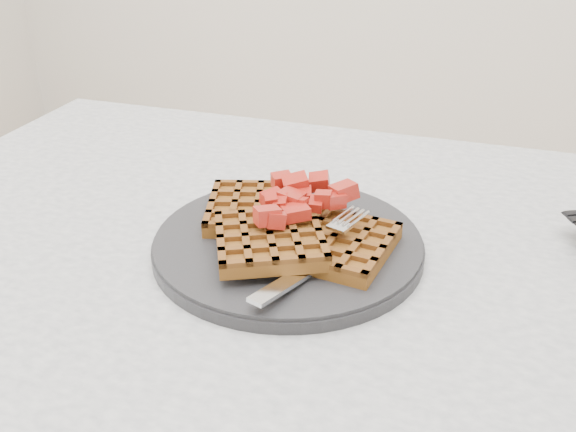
{
  "coord_description": "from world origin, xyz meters",
  "views": [
    {
      "loc": [
        0.07,
        -0.5,
        1.09
      ],
      "look_at": [
        -0.1,
        0.03,
        0.79
      ],
      "focal_mm": 40.0,
      "sensor_mm": 36.0,
      "label": 1
    }
  ],
  "objects": [
    {
      "name": "waffles",
      "position": [
        -0.1,
        0.03,
        0.78
      ],
      "size": [
        0.22,
        0.21,
        0.03
      ],
      "color": "brown",
      "rests_on": "plate"
    },
    {
      "name": "plate",
      "position": [
        -0.1,
        0.03,
        0.76
      ],
      "size": [
        0.27,
        0.27,
        0.02
      ],
      "primitive_type": "cylinder",
      "color": "black",
      "rests_on": "table"
    },
    {
      "name": "table",
      "position": [
        0.0,
        0.0,
        0.64
      ],
      "size": [
        1.2,
        0.8,
        0.75
      ],
      "color": "silver",
      "rests_on": "ground"
    },
    {
      "name": "fork",
      "position": [
        -0.06,
        -0.01,
        0.77
      ],
      "size": [
        0.08,
        0.18,
        0.02
      ],
      "primitive_type": null,
      "rotation": [
        0.0,
        0.0,
        -0.32
      ],
      "color": "silver",
      "rests_on": "plate"
    },
    {
      "name": "strawberry_pile",
      "position": [
        -0.1,
        0.03,
        0.8
      ],
      "size": [
        0.15,
        0.15,
        0.02
      ],
      "primitive_type": null,
      "color": "#880B05",
      "rests_on": "waffles"
    }
  ]
}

